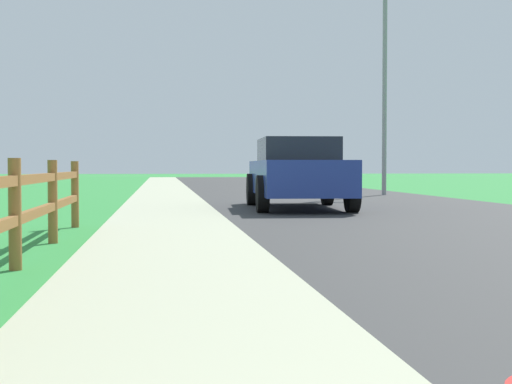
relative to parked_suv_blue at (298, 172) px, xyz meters
name	(u,v)px	position (x,y,z in m)	size (l,w,h in m)	color
ground_plane	(196,194)	(-1.77, 8.52, -0.77)	(120.00, 120.00, 0.00)	#318B3D
road_asphalt	(292,191)	(1.73, 10.52, -0.77)	(7.00, 66.00, 0.01)	#363636
curb_concrete	(106,192)	(-4.77, 10.52, -0.77)	(6.00, 66.00, 0.01)	#B0B394
grass_verge	(62,192)	(-6.27, 10.52, -0.76)	(5.00, 66.00, 0.00)	#318B3D
parked_suv_blue	(298,172)	(0.00, 0.00, 0.00)	(2.14, 4.65, 1.49)	navy
street_lamp	(388,68)	(4.08, 6.81, 3.15)	(1.17, 0.20, 6.63)	gray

